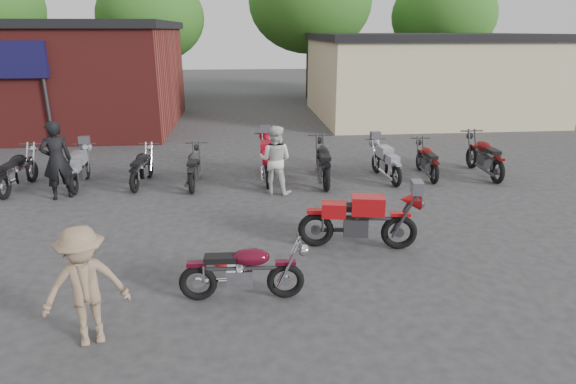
{
  "coord_description": "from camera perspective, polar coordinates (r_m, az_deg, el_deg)",
  "views": [
    {
      "loc": [
        -0.16,
        -7.28,
        3.93
      ],
      "look_at": [
        0.72,
        1.64,
        0.9
      ],
      "focal_mm": 30.0,
      "sensor_mm": 36.0,
      "label": 1
    }
  ],
  "objects": [
    {
      "name": "row_bike_4",
      "position": [
        13.14,
        -2.46,
        4.08
      ],
      "size": [
        0.75,
        2.16,
        1.24
      ],
      "primitive_type": null,
      "rotation": [
        0.0,
        0.0,
        1.55
      ],
      "color": "#AD0E20",
      "rests_on": "ground"
    },
    {
      "name": "row_bike_5",
      "position": [
        12.95,
        4.2,
        3.81
      ],
      "size": [
        0.82,
        2.17,
        1.24
      ],
      "primitive_type": null,
      "rotation": [
        0.0,
        0.0,
        1.51
      ],
      "color": "black",
      "rests_on": "ground"
    },
    {
      "name": "tree_1",
      "position": [
        29.68,
        -15.78,
        17.57
      ],
      "size": [
        5.92,
        5.92,
        7.4
      ],
      "primitive_type": null,
      "color": "#2A5917",
      "rests_on": "ground"
    },
    {
      "name": "row_bike_3",
      "position": [
        12.9,
        -11.08,
        3.11
      ],
      "size": [
        0.65,
        1.88,
        1.09
      ],
      "primitive_type": null,
      "rotation": [
        0.0,
        0.0,
        1.55
      ],
      "color": "#252527",
      "rests_on": "ground"
    },
    {
      "name": "sportbike",
      "position": [
        9.05,
        8.56,
        -2.97
      ],
      "size": [
        2.23,
        1.07,
        1.24
      ],
      "primitive_type": null,
      "rotation": [
        0.0,
        0.0,
        -0.17
      ],
      "color": "#B90F13",
      "rests_on": "ground"
    },
    {
      "name": "vintage_motorcycle",
      "position": [
        7.35,
        -5.24,
        -8.91
      ],
      "size": [
        1.86,
        0.69,
        1.06
      ],
      "primitive_type": null,
      "rotation": [
        0.0,
        0.0,
        -0.04
      ],
      "color": "#4B0919",
      "rests_on": "ground"
    },
    {
      "name": "tree_2",
      "position": [
        29.58,
        2.6,
        19.56
      ],
      "size": [
        7.04,
        7.04,
        8.8
      ],
      "primitive_type": null,
      "color": "#2A5917",
      "rests_on": "ground"
    },
    {
      "name": "row_bike_6",
      "position": [
        13.45,
        11.53,
        3.7
      ],
      "size": [
        0.81,
        1.91,
        1.08
      ],
      "primitive_type": null,
      "rotation": [
        0.0,
        0.0,
        1.68
      ],
      "color": "gray",
      "rests_on": "ground"
    },
    {
      "name": "helmet",
      "position": [
        8.5,
        -7.96,
        -8.19
      ],
      "size": [
        0.25,
        0.25,
        0.22
      ],
      "primitive_type": "ellipsoid",
      "rotation": [
        0.0,
        0.0,
        0.03
      ],
      "color": "#B41313",
      "rests_on": "ground"
    },
    {
      "name": "row_bike_8",
      "position": [
        14.63,
        22.27,
        4.17
      ],
      "size": [
        0.74,
        2.13,
        1.23
      ],
      "primitive_type": null,
      "rotation": [
        0.0,
        0.0,
        1.55
      ],
      "color": "#5A0B0C",
      "rests_on": "ground"
    },
    {
      "name": "row_bike_0",
      "position": [
        14.11,
        -29.44,
        2.44
      ],
      "size": [
        0.79,
        2.0,
        1.13
      ],
      "primitive_type": null,
      "rotation": [
        0.0,
        0.0,
        1.5
      ],
      "color": "black",
      "rests_on": "ground"
    },
    {
      "name": "row_bike_7",
      "position": [
        13.99,
        16.18,
        3.84
      ],
      "size": [
        0.72,
        1.84,
        1.05
      ],
      "primitive_type": null,
      "rotation": [
        0.0,
        0.0,
        1.5
      ],
      "color": "#590C0B",
      "rests_on": "ground"
    },
    {
      "name": "tree_3",
      "position": [
        31.7,
        17.77,
        17.6
      ],
      "size": [
        6.08,
        6.08,
        7.6
      ],
      "primitive_type": null,
      "color": "#2A5917",
      "rests_on": "ground"
    },
    {
      "name": "brick_building",
      "position": [
        23.12,
        -28.74,
        11.66
      ],
      "size": [
        12.0,
        8.0,
        4.0
      ],
      "primitive_type": "cube",
      "color": "maroon",
      "rests_on": "ground"
    },
    {
      "name": "stucco_building",
      "position": [
        24.0,
        15.94,
        12.77
      ],
      "size": [
        10.0,
        8.0,
        3.5
      ],
      "primitive_type": "cube",
      "color": "#C6BF8D",
      "rests_on": "ground"
    },
    {
      "name": "row_bike_2",
      "position": [
        13.3,
        -16.96,
        3.02
      ],
      "size": [
        0.78,
        1.86,
        1.05
      ],
      "primitive_type": null,
      "rotation": [
        0.0,
        0.0,
        1.47
      ],
      "color": "black",
      "rests_on": "ground"
    },
    {
      "name": "person_tan",
      "position": [
        6.76,
        -22.92,
        -10.29
      ],
      "size": [
        1.19,
        0.9,
        1.64
      ],
      "primitive_type": "imported",
      "rotation": [
        0.0,
        0.0,
        0.3
      ],
      "color": "#866B53",
      "rests_on": "ground"
    },
    {
      "name": "row_bike_1",
      "position": [
        13.71,
        -23.51,
        2.78
      ],
      "size": [
        0.73,
        1.89,
        1.07
      ],
      "primitive_type": null,
      "rotation": [
        0.0,
        0.0,
        1.64
      ],
      "color": "#91939E",
      "rests_on": "ground"
    },
    {
      "name": "person_light",
      "position": [
        11.97,
        -1.53,
        3.83
      ],
      "size": [
        1.02,
        0.91,
        1.72
      ],
      "primitive_type": "imported",
      "rotation": [
        0.0,
        0.0,
        2.77
      ],
      "color": "silver",
      "rests_on": "ground"
    },
    {
      "name": "person_dark",
      "position": [
        12.81,
        -25.73,
        3.4
      ],
      "size": [
        0.83,
        0.73,
        1.92
      ],
      "primitive_type": "imported",
      "rotation": [
        0.0,
        0.0,
        3.63
      ],
      "color": "black",
      "rests_on": "ground"
    },
    {
      "name": "ground",
      "position": [
        8.27,
        -3.91,
        -9.72
      ],
      "size": [
        90.0,
        90.0,
        0.0
      ],
      "primitive_type": "plane",
      "color": "#2F2F31"
    }
  ]
}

